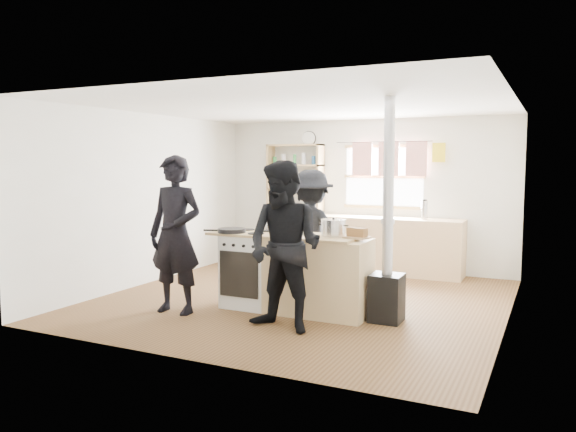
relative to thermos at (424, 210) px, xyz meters
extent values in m
cube|color=brown|center=(-1.09, -2.22, -1.05)|extent=(5.00, 5.00, 0.01)
cube|color=#D8B382|center=(-1.09, 0.00, -0.60)|extent=(3.40, 0.55, 0.90)
cube|color=tan|center=(-2.29, 0.12, -0.11)|extent=(1.00, 0.28, 0.03)
cube|color=tan|center=(-2.29, 0.12, 0.29)|extent=(1.00, 0.28, 0.03)
cube|color=tan|center=(-2.29, 0.12, 0.69)|extent=(1.00, 0.28, 0.03)
cube|color=tan|center=(-2.29, 0.12, 1.04)|extent=(1.00, 0.28, 0.03)
cube|color=tan|center=(-2.77, 0.12, 0.45)|extent=(0.04, 0.28, 1.20)
cube|color=tan|center=(-1.81, 0.12, 0.45)|extent=(0.04, 0.28, 1.20)
cylinder|color=silver|center=(0.00, 0.00, 0.00)|extent=(0.10, 0.10, 0.29)
cube|color=white|center=(-1.54, -2.77, -0.60)|extent=(0.60, 0.60, 0.90)
cube|color=#D8B982|center=(-0.64, -2.77, -0.60)|extent=(1.20, 0.60, 0.90)
cube|color=tan|center=(-1.09, -2.77, -0.13)|extent=(1.84, 0.64, 0.03)
cylinder|color=black|center=(-1.72, -2.94, -0.09)|extent=(0.44, 0.44, 0.05)
cylinder|color=#28541C|center=(-1.72, -2.94, -0.08)|extent=(0.31, 0.31, 0.02)
cube|color=silver|center=(-0.97, -2.70, -0.08)|extent=(0.40, 0.30, 0.08)
cube|color=brown|center=(-0.97, -2.70, -0.05)|extent=(0.34, 0.26, 0.02)
cylinder|color=#BCBCBE|center=(-1.35, -2.55, -0.05)|extent=(0.20, 0.20, 0.13)
cylinder|color=#BCBCBE|center=(-1.35, -2.55, 0.02)|extent=(0.20, 0.20, 0.01)
sphere|color=black|center=(-1.35, -2.55, 0.04)|extent=(0.03, 0.03, 0.03)
cylinder|color=silver|center=(-0.48, -2.70, -0.02)|extent=(0.29, 0.29, 0.18)
cylinder|color=silver|center=(-0.48, -2.70, 0.07)|extent=(0.29, 0.29, 0.01)
sphere|color=black|center=(-0.48, -2.70, 0.09)|extent=(0.03, 0.03, 0.03)
cube|color=tan|center=(-0.16, -2.77, -0.11)|extent=(0.32, 0.26, 0.02)
cube|color=olive|center=(-0.16, -2.77, -0.05)|extent=(0.24, 0.16, 0.10)
cube|color=black|center=(0.18, -2.72, -0.78)|extent=(0.35, 0.35, 0.54)
cylinder|color=#ADADB2|center=(0.18, -2.72, 0.47)|extent=(0.12, 0.12, 1.96)
imported|color=black|center=(-2.19, -3.43, -0.11)|extent=(0.70, 0.47, 1.87)
imported|color=black|center=(-0.70, -3.53, -0.14)|extent=(0.97, 0.80, 1.81)
imported|color=black|center=(-1.10, -1.90, -0.20)|extent=(1.10, 0.64, 1.69)
camera|label=1|loc=(1.86, -8.78, 0.74)|focal=35.00mm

